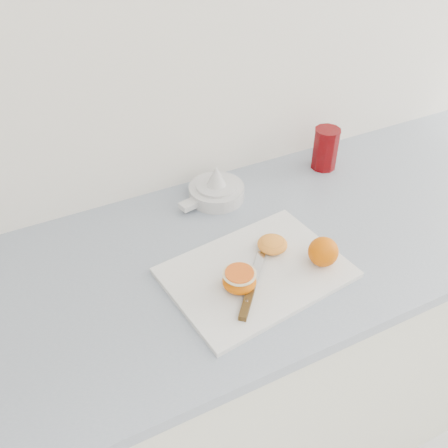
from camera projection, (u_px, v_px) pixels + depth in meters
name	position (u px, v px, depth m)	size (l,w,h in m)	color
counter	(276.00, 346.00, 1.47)	(2.51, 0.64, 0.89)	white
cutting_board	(256.00, 273.00, 1.08)	(0.38, 0.27, 0.01)	white
whole_orange	(323.00, 252.00, 1.07)	(0.07, 0.07, 0.07)	#F45D00
half_orange	(239.00, 280.00, 1.02)	(0.07, 0.07, 0.04)	#F45D00
squeezed_shell	(272.00, 244.00, 1.12)	(0.07, 0.07, 0.03)	orange
paring_knife	(249.00, 297.00, 1.01)	(0.14, 0.16, 0.01)	#4C3214
citrus_juicer	(216.00, 190.00, 1.28)	(0.18, 0.14, 0.10)	white
red_tumbler	(325.00, 150.00, 1.38)	(0.07, 0.07, 0.12)	#680406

